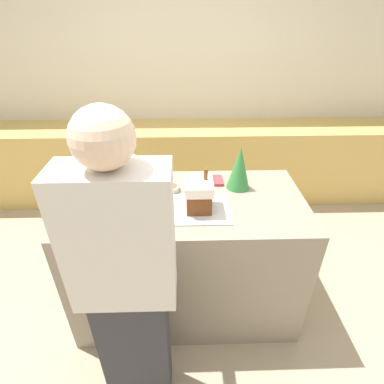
# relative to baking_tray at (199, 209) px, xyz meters

# --- Properties ---
(ground_plane) EXTENTS (12.00, 12.00, 0.00)m
(ground_plane) POSITION_rel_baking_tray_xyz_m (-0.08, 0.11, -0.96)
(ground_plane) COLOR tan
(wall_back) EXTENTS (8.00, 0.05, 2.60)m
(wall_back) POSITION_rel_baking_tray_xyz_m (-0.08, 2.05, 0.34)
(wall_back) COLOR beige
(wall_back) RESTS_ON ground_plane
(back_cabinet_block) EXTENTS (6.00, 0.60, 0.88)m
(back_cabinet_block) POSITION_rel_baking_tray_xyz_m (-0.08, 1.72, -0.52)
(back_cabinet_block) COLOR tan
(back_cabinet_block) RESTS_ON ground_plane
(kitchen_island) EXTENTS (1.55, 0.80, 0.96)m
(kitchen_island) POSITION_rel_baking_tray_xyz_m (-0.08, 0.11, -0.48)
(kitchen_island) COLOR gray
(kitchen_island) RESTS_ON ground_plane
(baking_tray) EXTENTS (0.38, 0.34, 0.01)m
(baking_tray) POSITION_rel_baking_tray_xyz_m (0.00, 0.00, 0.00)
(baking_tray) COLOR silver
(baking_tray) RESTS_ON kitchen_island
(gingerbread_house) EXTENTS (0.17, 0.19, 0.26)m
(gingerbread_house) POSITION_rel_baking_tray_xyz_m (0.00, 0.00, 0.10)
(gingerbread_house) COLOR brown
(gingerbread_house) RESTS_ON baking_tray
(decorative_tree) EXTENTS (0.16, 0.16, 0.30)m
(decorative_tree) POSITION_rel_baking_tray_xyz_m (0.28, 0.26, 0.15)
(decorative_tree) COLOR #33843D
(decorative_tree) RESTS_ON kitchen_island
(candy_bowl_beside_tree) EXTENTS (0.14, 0.14, 0.04)m
(candy_bowl_beside_tree) POSITION_rel_baking_tray_xyz_m (-0.44, 0.38, 0.02)
(candy_bowl_beside_tree) COLOR white
(candy_bowl_beside_tree) RESTS_ON kitchen_island
(candy_bowl_front_corner) EXTENTS (0.13, 0.13, 0.04)m
(candy_bowl_front_corner) POSITION_rel_baking_tray_xyz_m (-0.63, 0.19, 0.02)
(candy_bowl_front_corner) COLOR white
(candy_bowl_front_corner) RESTS_ON kitchen_island
(candy_bowl_near_tray_right) EXTENTS (0.12, 0.12, 0.04)m
(candy_bowl_near_tray_right) POSITION_rel_baking_tray_xyz_m (-0.29, 0.30, 0.02)
(candy_bowl_near_tray_right) COLOR white
(candy_bowl_near_tray_right) RESTS_ON kitchen_island
(candy_bowl_center_rear) EXTENTS (0.12, 0.12, 0.04)m
(candy_bowl_center_rear) POSITION_rel_baking_tray_xyz_m (-0.18, 0.23, 0.02)
(candy_bowl_center_rear) COLOR silver
(candy_bowl_center_rear) RESTS_ON kitchen_island
(cookbook) EXTENTS (0.19, 0.14, 0.02)m
(cookbook) POSITION_rel_baking_tray_xyz_m (0.09, 0.34, 0.01)
(cookbook) COLOR #B23338
(cookbook) RESTS_ON kitchen_island
(mug) EXTENTS (0.07, 0.07, 0.10)m
(mug) POSITION_rel_baking_tray_xyz_m (-0.79, 0.21, 0.05)
(mug) COLOR #2D2D33
(mug) RESTS_ON kitchen_island
(person) EXTENTS (0.46, 0.58, 1.76)m
(person) POSITION_rel_baking_tray_xyz_m (-0.36, -0.54, -0.05)
(person) COLOR #333338
(person) RESTS_ON ground_plane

